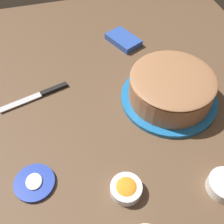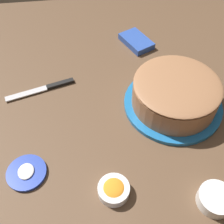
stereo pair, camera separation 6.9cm
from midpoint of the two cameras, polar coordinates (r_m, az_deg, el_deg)
ground_plane at (r=0.84m, az=-4.89°, el=-3.23°), size 1.54×1.54×0.00m
frosted_cake at (r=0.89m, az=15.22°, el=3.44°), size 0.32×0.32×0.11m
frosting_tub_lid at (r=0.78m, az=-14.96°, el=-12.24°), size 0.11×0.11×0.02m
spreading_knife at (r=0.96m, az=-11.48°, el=4.88°), size 0.08×0.23×0.01m
sprinkle_bowl_pink at (r=0.77m, az=23.34°, el=-16.48°), size 0.09×0.09×0.03m
sprinkle_bowl_orange at (r=0.72m, az=3.21°, el=-16.02°), size 0.08×0.08×0.04m
candy_box_upper at (r=1.13m, az=6.90°, el=14.37°), size 0.16×0.13×0.03m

